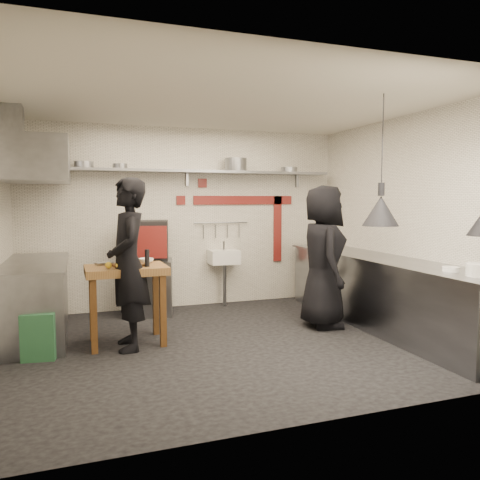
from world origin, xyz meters
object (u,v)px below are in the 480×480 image
object	(u,v)px
green_bin	(40,335)
prep_table	(127,305)
combi_oven	(148,240)
chef_right	(323,256)
chef_left	(128,264)
oven_stand	(149,287)

from	to	relation	value
green_bin	prep_table	bearing A→B (deg)	12.26
combi_oven	green_bin	size ratio (longest dim) A/B	1.16
prep_table	chef_right	world-z (taller)	chef_right
prep_table	green_bin	bearing A→B (deg)	-169.13
combi_oven	prep_table	distance (m)	1.63
chef_left	prep_table	bearing A→B (deg)	-179.25
green_bin	chef_left	world-z (taller)	chef_left
combi_oven	green_bin	distance (m)	2.30
green_bin	combi_oven	bearing A→B (deg)	49.33
prep_table	chef_left	world-z (taller)	chef_left
combi_oven	chef_left	world-z (taller)	chef_left
chef_right	combi_oven	bearing A→B (deg)	68.22
oven_stand	chef_left	distance (m)	1.71
oven_stand	chef_left	bearing A→B (deg)	-94.40
oven_stand	prep_table	world-z (taller)	prep_table
chef_left	chef_right	bearing A→B (deg)	91.56
green_bin	prep_table	world-z (taller)	prep_table
green_bin	chef_right	distance (m)	3.55
oven_stand	prep_table	xyz separation A→B (m)	(-0.45, -1.35, 0.06)
combi_oven	chef_right	bearing A→B (deg)	-24.34
green_bin	prep_table	distance (m)	0.97
combi_oven	green_bin	xyz separation A→B (m)	(-1.40, -1.63, -0.84)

